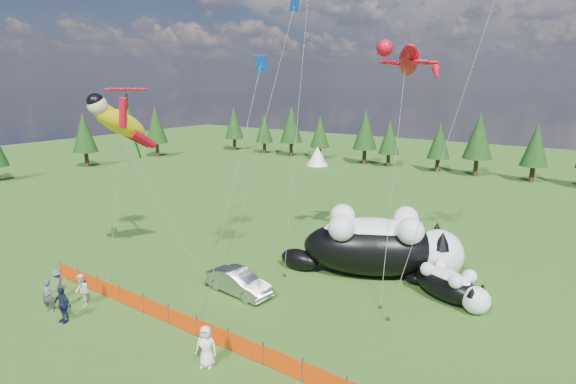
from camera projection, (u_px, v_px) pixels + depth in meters
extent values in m
plane|color=#0F3609|center=(224.00, 306.00, 24.55)|extent=(160.00, 160.00, 0.00)
cylinder|color=#262626|center=(61.00, 269.00, 28.07)|extent=(0.06, 0.06, 1.10)
cylinder|color=#262626|center=(79.00, 276.00, 26.97)|extent=(0.06, 0.06, 1.10)
cylinder|color=#262626|center=(98.00, 285.00, 25.87)|extent=(0.06, 0.06, 1.10)
cylinder|color=#262626|center=(120.00, 294.00, 24.77)|extent=(0.06, 0.06, 1.10)
cylinder|color=#262626|center=(143.00, 303.00, 23.67)|extent=(0.06, 0.06, 1.10)
cylinder|color=#262626|center=(169.00, 314.00, 22.57)|extent=(0.06, 0.06, 1.10)
cylinder|color=#262626|center=(197.00, 326.00, 21.47)|extent=(0.06, 0.06, 1.10)
cylinder|color=#262626|center=(228.00, 339.00, 20.36)|extent=(0.06, 0.06, 1.10)
cylinder|color=#262626|center=(263.00, 354.00, 19.26)|extent=(0.06, 0.06, 1.10)
cylinder|color=#262626|center=(302.00, 370.00, 18.16)|extent=(0.06, 0.06, 1.10)
cube|color=#DF3A04|center=(70.00, 273.00, 27.53)|extent=(2.00, 0.04, 0.90)
cube|color=#DF3A04|center=(88.00, 281.00, 26.43)|extent=(2.00, 0.04, 0.90)
cube|color=#DF3A04|center=(109.00, 290.00, 25.33)|extent=(2.00, 0.04, 0.90)
cube|color=#DF3A04|center=(131.00, 299.00, 24.23)|extent=(2.00, 0.04, 0.90)
cube|color=#DF3A04|center=(156.00, 310.00, 23.13)|extent=(2.00, 0.04, 0.90)
cube|color=#DF3A04|center=(183.00, 321.00, 22.03)|extent=(2.00, 0.04, 0.90)
cube|color=#DF3A04|center=(212.00, 333.00, 20.93)|extent=(2.00, 0.04, 0.90)
cube|color=#DF3A04|center=(245.00, 347.00, 19.83)|extent=(2.00, 0.04, 0.90)
cube|color=#DF3A04|center=(282.00, 363.00, 18.72)|extent=(2.00, 0.04, 0.90)
cube|color=#DF3A04|center=(324.00, 380.00, 17.62)|extent=(2.00, 0.04, 0.90)
ellipsoid|color=black|center=(372.00, 248.00, 28.34)|extent=(9.56, 7.46, 3.47)
ellipsoid|color=white|center=(373.00, 235.00, 28.13)|extent=(7.15, 5.48, 2.12)
sphere|color=white|center=(438.00, 254.00, 27.82)|extent=(3.08, 3.08, 3.08)
sphere|color=#EB5B60|center=(460.00, 255.00, 27.63)|extent=(0.43, 0.43, 0.43)
ellipsoid|color=black|center=(299.00, 259.00, 29.24)|extent=(3.02, 2.40, 1.35)
cone|color=black|center=(442.00, 240.00, 26.64)|extent=(1.08, 1.08, 1.08)
cone|color=black|center=(437.00, 231.00, 28.41)|extent=(1.08, 1.08, 1.08)
sphere|color=white|center=(406.00, 219.00, 28.86)|extent=(1.62, 1.62, 1.62)
sphere|color=white|center=(410.00, 231.00, 26.45)|extent=(1.62, 1.62, 1.62)
sphere|color=white|center=(343.00, 216.00, 29.43)|extent=(1.62, 1.62, 1.62)
sphere|color=white|center=(342.00, 228.00, 27.02)|extent=(1.62, 1.62, 1.62)
ellipsoid|color=black|center=(446.00, 285.00, 25.17)|extent=(4.54, 3.38, 1.65)
ellipsoid|color=white|center=(447.00, 278.00, 25.07)|extent=(3.40, 2.48, 1.01)
sphere|color=white|center=(476.00, 300.00, 23.61)|extent=(1.46, 1.46, 1.46)
sphere|color=#EB5B60|center=(487.00, 305.00, 23.10)|extent=(0.21, 0.21, 0.21)
ellipsoid|color=black|center=(415.00, 280.00, 27.09)|extent=(1.43, 1.09, 0.64)
cone|color=black|center=(472.00, 292.00, 23.25)|extent=(0.51, 0.51, 0.51)
cone|color=black|center=(482.00, 288.00, 23.70)|extent=(0.51, 0.51, 0.51)
sphere|color=white|center=(470.00, 276.00, 24.47)|extent=(0.77, 0.77, 0.77)
sphere|color=white|center=(456.00, 281.00, 23.85)|extent=(0.77, 0.77, 0.77)
sphere|color=white|center=(441.00, 265.00, 26.04)|extent=(0.77, 0.77, 0.77)
sphere|color=white|center=(427.00, 269.00, 25.42)|extent=(0.77, 0.77, 0.77)
imported|color=#A2A1A6|center=(239.00, 282.00, 25.88)|extent=(4.32, 1.85, 1.39)
imported|color=#4F4E53|center=(48.00, 296.00, 23.70)|extent=(0.80, 0.70, 1.84)
imported|color=white|center=(82.00, 290.00, 24.38)|extent=(1.03, 0.93, 1.83)
imported|color=#151C3C|center=(62.00, 305.00, 22.72)|extent=(1.18, 0.76, 1.87)
imported|color=#4F4E53|center=(58.00, 283.00, 25.38)|extent=(1.17, 1.13, 1.66)
imported|color=white|center=(206.00, 347.00, 19.10)|extent=(1.10, 0.94, 1.89)
cylinder|color=#595959|center=(164.00, 204.00, 26.66)|extent=(0.03, 0.03, 10.79)
cube|color=#262626|center=(207.00, 285.00, 26.93)|extent=(0.15, 0.15, 0.16)
cylinder|color=#595959|center=(395.00, 176.00, 25.82)|extent=(0.03, 0.03, 14.76)
cube|color=#262626|center=(380.00, 307.00, 24.24)|extent=(0.15, 0.15, 0.16)
cylinder|color=#595959|center=(118.00, 184.00, 27.62)|extent=(0.03, 0.03, 12.12)
cube|color=#262626|center=(109.00, 285.00, 26.91)|extent=(0.15, 0.15, 0.16)
cube|color=#1B7F17|center=(129.00, 127.00, 28.91)|extent=(0.19, 0.19, 4.21)
cylinder|color=#595959|center=(259.00, 144.00, 26.92)|extent=(0.03, 0.03, 17.22)
cube|color=#262626|center=(223.00, 284.00, 27.05)|extent=(0.15, 0.15, 0.16)
cylinder|color=#595959|center=(466.00, 86.00, 21.45)|extent=(0.03, 0.03, 24.25)
cube|color=#262626|center=(388.00, 319.00, 23.02)|extent=(0.15, 0.15, 0.16)
cylinder|color=#595959|center=(230.00, 200.00, 21.30)|extent=(0.03, 0.03, 13.17)
cube|color=#262626|center=(199.00, 334.00, 21.67)|extent=(0.15, 0.15, 0.16)
cylinder|color=#595959|center=(298.00, 110.00, 28.95)|extent=(0.03, 0.03, 21.04)
cube|color=#262626|center=(284.00, 275.00, 28.26)|extent=(0.15, 0.15, 0.16)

